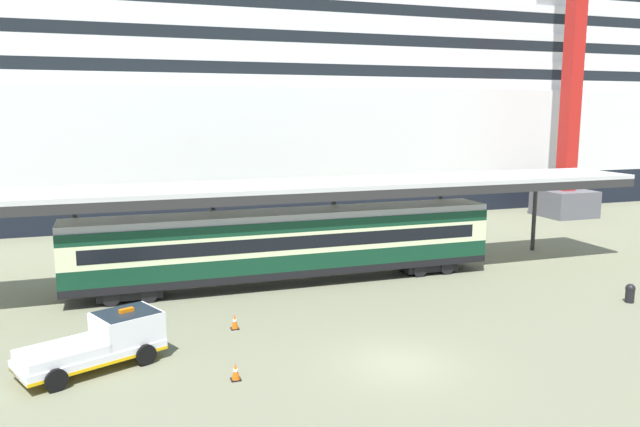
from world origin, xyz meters
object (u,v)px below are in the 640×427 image
(traffic_cone_near, at_px, (236,372))
(cruise_ship, at_px, (179,70))
(service_truck, at_px, (104,340))
(traffic_cone_mid, at_px, (235,322))
(dockside_crane, at_px, (581,6))
(quay_bollard, at_px, (630,292))
(train_carriage, at_px, (288,243))

(traffic_cone_near, bearing_deg, cruise_ship, 85.75)
(cruise_ship, distance_m, service_truck, 43.73)
(service_truck, distance_m, traffic_cone_mid, 5.91)
(cruise_ship, xyz_separation_m, traffic_cone_near, (-3.27, -44.08, -13.27))
(traffic_cone_near, bearing_deg, traffic_cone_mid, 79.23)
(cruise_ship, bearing_deg, service_truck, -100.58)
(traffic_cone_near, height_order, dockside_crane, dockside_crane)
(cruise_ship, xyz_separation_m, traffic_cone_mid, (-2.28, -38.87, -13.24))
(traffic_cone_near, height_order, traffic_cone_mid, traffic_cone_mid)
(service_truck, relative_size, traffic_cone_near, 8.69)
(cruise_ship, height_order, traffic_cone_mid, cruise_ship)
(cruise_ship, relative_size, quay_bollard, 152.90)
(train_carriage, xyz_separation_m, traffic_cone_mid, (-4.25, -6.28, -1.97))
(cruise_ship, height_order, quay_bollard, cruise_ship)
(cruise_ship, bearing_deg, dockside_crane, -30.33)
(service_truck, bearing_deg, traffic_cone_mid, 23.04)
(service_truck, bearing_deg, quay_bollard, -0.68)
(train_carriage, xyz_separation_m, service_truck, (-9.65, -8.58, -1.32))
(service_truck, relative_size, dockside_crane, 0.10)
(quay_bollard, bearing_deg, dockside_crane, 55.81)
(traffic_cone_near, relative_size, quay_bollard, 0.67)
(train_carriage, height_order, service_truck, train_carriage)
(train_carriage, xyz_separation_m, traffic_cone_near, (-5.24, -11.50, -2.00))
(dockside_crane, bearing_deg, quay_bollard, -124.19)
(train_carriage, bearing_deg, dockside_crane, 23.93)
(cruise_ship, distance_m, traffic_cone_near, 46.15)
(traffic_cone_near, distance_m, traffic_cone_mid, 5.31)
(traffic_cone_mid, height_order, dockside_crane, dockside_crane)
(traffic_cone_mid, relative_size, quay_bollard, 0.73)
(dockside_crane, relative_size, quay_bollard, 58.92)
(traffic_cone_near, relative_size, traffic_cone_mid, 0.91)
(train_carriage, xyz_separation_m, quay_bollard, (15.31, -8.88, -1.79))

